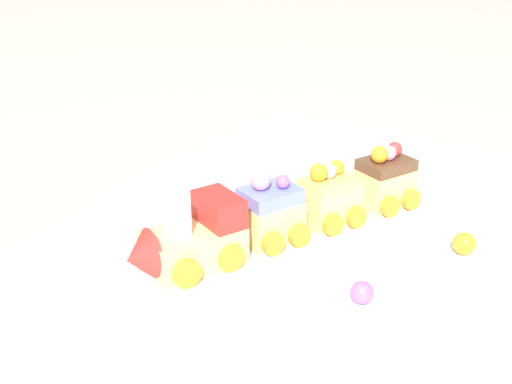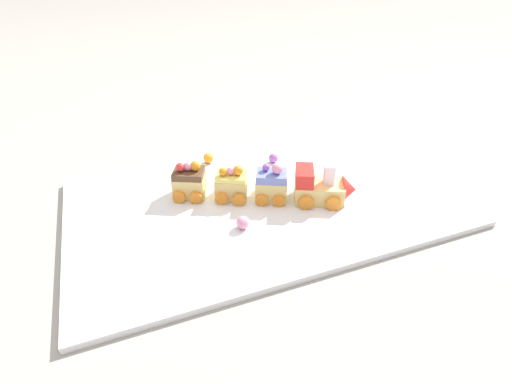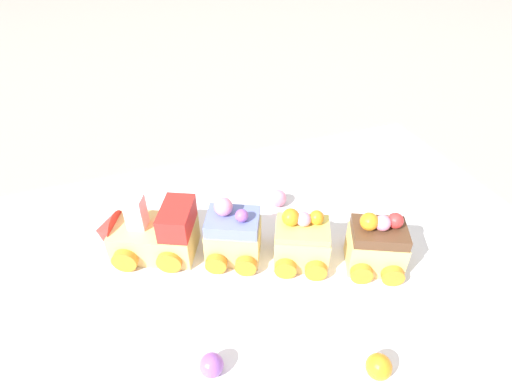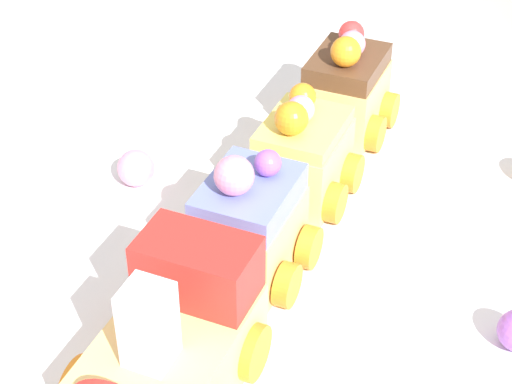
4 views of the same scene
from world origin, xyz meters
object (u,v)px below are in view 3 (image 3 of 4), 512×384
Objects in this scene: cake_train_locomotive at (148,233)px; cake_car_blueberry at (233,237)px; cake_car_lemon at (301,242)px; gumball_purple at (211,365)px; gumball_orange at (379,367)px; gumball_pink at (278,198)px; cake_car_chocolate at (376,246)px.

cake_car_blueberry is (-0.09, 0.04, 0.00)m from cake_train_locomotive.
gumball_purple is (0.13, 0.10, -0.02)m from cake_car_lemon.
gumball_orange is 0.98× the size of gumball_pink.
gumball_purple is 0.25m from gumball_pink.
cake_train_locomotive is at bearing -53.14° from gumball_orange.
gumball_pink is (-0.01, -0.25, 0.00)m from gumball_orange.
cake_car_blueberry is 0.20m from gumball_orange.
cake_car_lemon is at bearing -87.55° from gumball_orange.
gumball_pink is (-0.08, -0.07, -0.02)m from cake_car_blueberry.
cake_car_chocolate is 3.45× the size of gumball_pink.
cake_train_locomotive reaches higher than gumball_orange.
cake_car_lemon is 1.00× the size of cake_car_chocolate.
gumball_orange is at bearing 151.56° from cake_train_locomotive.
cake_car_lemon is at bearing -0.27° from cake_car_chocolate.
gumball_pink is (0.06, -0.14, -0.02)m from cake_car_chocolate.
gumball_purple is 0.93× the size of gumball_orange.
gumball_orange is (-0.08, 0.18, -0.02)m from cake_car_blueberry.
cake_car_chocolate is (-0.23, 0.11, 0.00)m from cake_train_locomotive.
cake_car_blueberry reaches higher than cake_car_chocolate.
cake_car_blueberry is 0.14m from gumball_purple.
gumball_pink is (-0.17, -0.03, -0.01)m from cake_train_locomotive.
cake_car_blueberry is at bearing -179.91° from cake_train_locomotive.
gumball_orange is at bearing 88.40° from gumball_pink.
cake_car_blueberry is at bearing 0.13° from cake_car_lemon.
cake_car_chocolate is 3.77× the size of gumball_purple.
cake_car_chocolate reaches higher than gumball_pink.
cake_train_locomotive is 0.26m from cake_car_chocolate.
cake_car_chocolate is at bearing 179.92° from cake_car_blueberry.
cake_car_chocolate is at bearing -162.84° from gumball_purple.
cake_train_locomotive is at bearing 0.10° from cake_car_lemon.
cake_car_lemon is at bearing -179.90° from cake_train_locomotive.
gumball_purple is at bearing 89.70° from cake_car_blueberry.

